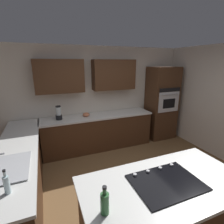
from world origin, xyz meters
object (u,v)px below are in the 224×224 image
Objects in this scene: blender at (59,114)px; oil_bottle at (105,203)px; mixing_bowl at (86,115)px; dish_soap_bottle at (7,184)px; wall_oven at (161,103)px; cooktop at (166,182)px; sink_unit at (9,167)px.

blender reaches higher than oil_bottle.
mixing_bowl is at bearing -100.38° from oil_bottle.
mixing_bowl is 0.63× the size of dish_soap_bottle.
blender is at bearing -0.50° from wall_oven.
mixing_bowl is (0.25, -2.74, 0.04)m from cooktop.
oil_bottle is (-0.90, 1.08, 0.09)m from sink_unit.
cooktop is 1.69m from dish_soap_bottle.
blender is 0.66m from mixing_bowl.
cooktop is at bearing 108.12° from blender.
mixing_bowl is (2.25, -0.03, -0.10)m from wall_oven.
dish_soap_bottle is at bearing 72.36° from blender.
mixing_bowl is (-1.43, -1.78, 0.03)m from sink_unit.
wall_oven reaches higher than blender.
oil_bottle reaches higher than sink_unit.
wall_oven is at bearing 179.50° from blender.
sink_unit is 1.93m from cooktop.
oil_bottle is (0.77, 0.12, 0.10)m from cooktop.
blender is 1.91× the size of mixing_bowl.
cooktop is at bearing 95.15° from mixing_bowl.
dish_soap_bottle is (1.37, 2.26, 0.06)m from mixing_bowl.
dish_soap_bottle is (-0.06, 0.48, 0.09)m from sink_unit.
wall_oven is 7.39× the size of oil_bottle.
wall_oven is at bearing -134.32° from oil_bottle.
dish_soap_bottle is at bearing 96.95° from sink_unit.
blender is 1.17× the size of oil_bottle.
sink_unit reaches higher than cooktop.
wall_oven reaches higher than cooktop.
dish_soap_bottle is at bearing -16.42° from cooktop.
oil_bottle reaches higher than mixing_bowl.
oil_bottle is at bearing 9.18° from cooktop.
sink_unit is at bearing 66.43° from blender.
wall_oven is 2.97× the size of sink_unit.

